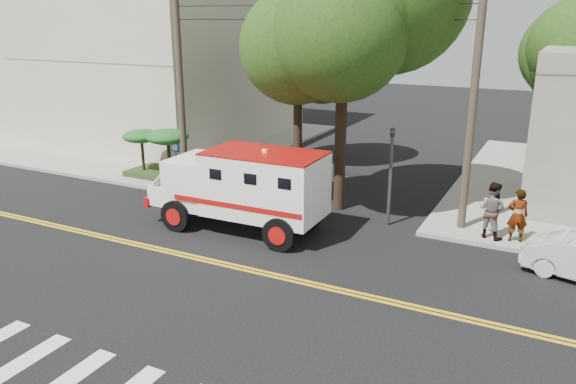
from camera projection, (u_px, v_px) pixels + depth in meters
The scene contains 14 objects.
ground at pixel (215, 262), 17.44m from camera, with size 100.00×100.00×0.00m, color black.
sidewalk_nw at pixel (156, 139), 34.75m from camera, with size 17.00×17.00×0.15m, color gray.
building_left at pixel (141, 52), 35.37m from camera, with size 16.00×14.00×10.00m, color beige.
utility_pole_left at pixel (180, 86), 23.63m from camera, with size 0.28×0.28×9.00m, color #382D23.
utility_pole_right at pixel (473, 105), 18.65m from camera, with size 0.28×0.28×9.00m, color #382D23.
tree_main at pixel (352, 20), 19.74m from camera, with size 6.08×5.70×9.85m.
tree_left at pixel (302, 51), 26.92m from camera, with size 4.48×4.20×7.70m.
tree_right at pixel (571, 45), 25.21m from camera, with size 4.80×4.50×8.20m.
traffic_signal at pixel (391, 166), 19.90m from camera, with size 0.15×0.18×3.60m.
accessibility_sign at pixel (176, 156), 24.97m from camera, with size 0.45×0.10×2.02m.
palm_planter at pixel (160, 145), 25.80m from camera, with size 3.52×2.63×2.36m.
armored_truck at pixel (244, 185), 19.63m from camera, with size 6.48×2.72×2.93m.
pedestrian_a at pixel (518, 215), 18.43m from camera, with size 0.66×0.43×1.81m, color gray.
pedestrian_b at pixel (492, 210), 18.75m from camera, with size 0.95×0.74×1.95m, color gray.
Camera 1 is at (9.28, -13.23, 7.30)m, focal length 35.00 mm.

